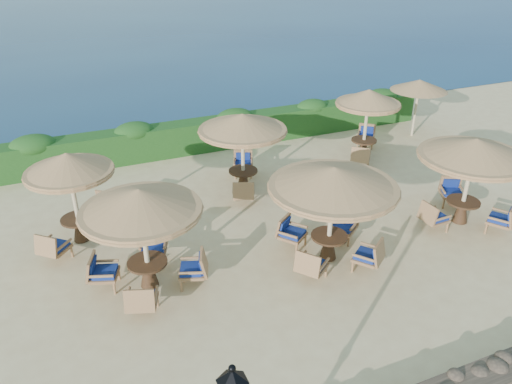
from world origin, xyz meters
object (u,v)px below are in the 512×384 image
cafe_set_0 (142,221)px  cafe_set_4 (243,133)px  cafe_set_3 (71,179)px  cafe_set_5 (367,109)px  cafe_set_1 (333,193)px  extra_parasol (419,85)px  cafe_set_2 (472,161)px

cafe_set_0 → cafe_set_4: bearing=44.3°
cafe_set_0 → cafe_set_3: 3.08m
cafe_set_0 → cafe_set_5: same height
cafe_set_1 → cafe_set_5: size_ratio=1.24×
cafe_set_1 → cafe_set_3: bearing=149.7°
cafe_set_3 → cafe_set_4: same height
extra_parasol → cafe_set_1: bearing=-140.7°
cafe_set_1 → cafe_set_2: 4.59m
cafe_set_1 → cafe_set_4: size_ratio=1.14×
cafe_set_0 → cafe_set_2: bearing=-3.6°
extra_parasol → cafe_set_1: 10.22m
cafe_set_0 → cafe_set_2: (9.20, -0.59, 0.14)m
extra_parasol → cafe_set_1: (-7.90, -6.48, -0.24)m
cafe_set_4 → cafe_set_5: bearing=8.2°
extra_parasol → cafe_set_0: 13.79m
cafe_set_3 → cafe_set_2: bearing=-17.8°
extra_parasol → cafe_set_5: (-3.23, -1.11, -0.25)m
extra_parasol → cafe_set_2: (-3.31, -6.38, -0.20)m
extra_parasol → cafe_set_4: (-8.48, -1.87, -0.15)m
cafe_set_0 → extra_parasol: bearing=24.9°
cafe_set_2 → cafe_set_5: 5.27m
cafe_set_3 → cafe_set_4: bearing=12.0°
extra_parasol → cafe_set_2: cafe_set_2 is taller
cafe_set_2 → cafe_set_4: bearing=138.9°
cafe_set_0 → cafe_set_4: same height
cafe_set_0 → cafe_set_4: 5.62m
cafe_set_3 → cafe_set_1: bearing=-30.3°
cafe_set_2 → cafe_set_4: size_ratio=1.08×
cafe_set_1 → cafe_set_2: bearing=1.2°
cafe_set_2 → cafe_set_5: (0.08, 5.27, -0.05)m
cafe_set_2 → cafe_set_5: same height
cafe_set_0 → cafe_set_2: same height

